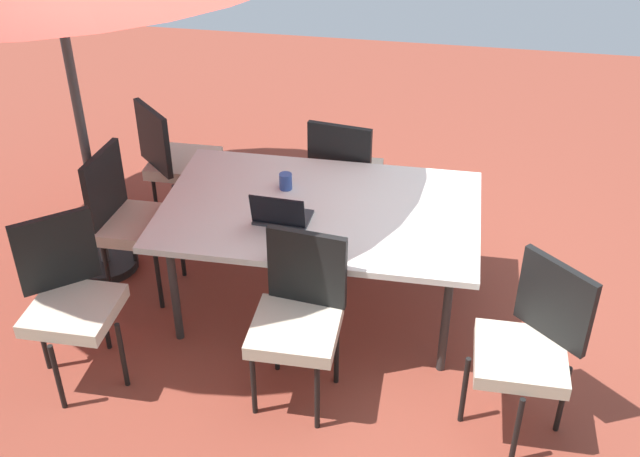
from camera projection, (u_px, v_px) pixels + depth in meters
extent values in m
cube|color=brown|center=(320.00, 307.00, 5.13)|extent=(10.00, 10.00, 0.02)
cube|color=silver|center=(320.00, 210.00, 4.72)|extent=(1.90, 1.20, 0.04)
cylinder|color=#333333|center=(451.00, 234.00, 5.18)|extent=(0.05, 0.05, 0.72)
cylinder|color=#333333|center=(217.00, 212.00, 5.41)|extent=(0.05, 0.05, 0.72)
cylinder|color=#333333|center=(445.00, 322.00, 4.44)|extent=(0.05, 0.05, 0.72)
cylinder|color=#333333|center=(175.00, 291.00, 4.67)|extent=(0.05, 0.05, 0.72)
cylinder|color=#4C4C4C|center=(75.00, 94.00, 4.77)|extent=(0.06, 0.06, 2.60)
cylinder|color=black|center=(106.00, 263.00, 5.47)|extent=(0.44, 0.44, 0.06)
cube|color=beige|center=(184.00, 163.00, 5.72)|extent=(0.46, 0.46, 0.08)
cube|color=black|center=(153.00, 138.00, 5.47)|extent=(0.34, 0.33, 0.45)
cylinder|color=black|center=(220.00, 197.00, 5.83)|extent=(0.03, 0.03, 0.45)
cylinder|color=black|center=(197.00, 178.00, 6.08)|extent=(0.03, 0.03, 0.45)
cylinder|color=black|center=(177.00, 212.00, 5.66)|extent=(0.03, 0.03, 0.45)
cylinder|color=black|center=(155.00, 192.00, 5.90)|extent=(0.03, 0.03, 0.45)
cube|color=beige|center=(140.00, 225.00, 5.03)|extent=(0.46, 0.46, 0.08)
cube|color=black|center=(104.00, 185.00, 4.93)|extent=(0.08, 0.44, 0.45)
cylinder|color=black|center=(159.00, 279.00, 4.99)|extent=(0.03, 0.03, 0.45)
cylinder|color=black|center=(181.00, 248.00, 5.28)|extent=(0.03, 0.03, 0.45)
cylinder|color=black|center=(107.00, 270.00, 5.07)|extent=(0.03, 0.03, 0.45)
cylinder|color=black|center=(133.00, 240.00, 5.36)|extent=(0.03, 0.03, 0.45)
cube|color=beige|center=(520.00, 357.00, 4.00)|extent=(0.46, 0.46, 0.08)
cube|color=black|center=(555.00, 301.00, 3.96)|extent=(0.35, 0.33, 0.45)
cylinder|color=black|center=(464.00, 390.00, 4.17)|extent=(0.03, 0.03, 0.45)
cylinder|color=black|center=(517.00, 431.00, 3.93)|extent=(0.03, 0.03, 0.45)
cylinder|color=black|center=(510.00, 362.00, 4.36)|extent=(0.03, 0.03, 0.45)
cylinder|color=black|center=(562.00, 400.00, 4.12)|extent=(0.03, 0.03, 0.45)
cube|color=beige|center=(295.00, 330.00, 4.18)|extent=(0.46, 0.46, 0.08)
cube|color=black|center=(307.00, 268.00, 4.20)|extent=(0.44, 0.10, 0.45)
cylinder|color=black|center=(253.00, 382.00, 4.22)|extent=(0.03, 0.03, 0.45)
cylinder|color=black|center=(317.00, 397.00, 4.13)|extent=(0.03, 0.03, 0.45)
cylinder|color=black|center=(276.00, 339.00, 4.51)|extent=(0.03, 0.03, 0.45)
cylinder|color=black|center=(336.00, 352.00, 4.42)|extent=(0.03, 0.03, 0.45)
cube|color=beige|center=(348.00, 176.00, 5.56)|extent=(0.46, 0.46, 0.08)
cube|color=black|center=(339.00, 156.00, 5.25)|extent=(0.44, 0.10, 0.45)
cylinder|color=black|center=(377.00, 200.00, 5.81)|extent=(0.03, 0.03, 0.45)
cylinder|color=black|center=(331.00, 192.00, 5.90)|extent=(0.03, 0.03, 0.45)
cylinder|color=black|center=(364.00, 225.00, 5.52)|extent=(0.03, 0.03, 0.45)
cylinder|color=black|center=(316.00, 216.00, 5.62)|extent=(0.03, 0.03, 0.45)
cube|color=beige|center=(74.00, 310.00, 4.31)|extent=(0.46, 0.46, 0.08)
cube|color=black|center=(56.00, 252.00, 4.32)|extent=(0.36, 0.31, 0.45)
cylinder|color=black|center=(58.00, 377.00, 4.25)|extent=(0.03, 0.03, 0.45)
cylinder|color=black|center=(122.00, 355.00, 4.40)|extent=(0.03, 0.03, 0.45)
cylinder|color=black|center=(42.00, 338.00, 4.52)|extent=(0.03, 0.03, 0.45)
cylinder|color=black|center=(104.00, 319.00, 4.66)|extent=(0.03, 0.03, 0.45)
cube|color=#2D2D33|center=(283.00, 217.00, 4.60)|extent=(0.33, 0.24, 0.02)
cube|color=black|center=(278.00, 211.00, 4.45)|extent=(0.32, 0.07, 0.20)
cylinder|color=#334C99|center=(286.00, 181.00, 4.86)|extent=(0.08, 0.08, 0.10)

